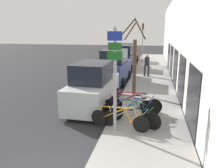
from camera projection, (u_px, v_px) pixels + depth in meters
ground_plane at (115, 83)px, 16.41m from camera, size 80.00×80.00×0.00m
sidewalk_curb at (151, 75)px, 18.60m from camera, size 3.20×32.00×0.15m
building_facade at (174, 38)px, 17.46m from camera, size 0.23×32.00×6.50m
signpost at (115, 77)px, 7.76m from camera, size 0.54×0.13×3.82m
bicycle_0 at (119, 119)px, 8.35m from camera, size 2.33×0.59×0.89m
bicycle_1 at (128, 118)px, 8.51m from camera, size 2.13×0.44×0.86m
bicycle_2 at (133, 114)px, 8.84m from camera, size 2.22×1.28×0.98m
bicycle_3 at (135, 110)px, 9.32m from camera, size 2.16×1.06×0.94m
bicycle_4 at (128, 106)px, 9.84m from camera, size 2.34×0.44×0.93m
bicycle_5 at (134, 103)px, 10.11m from camera, size 2.53×0.44×0.95m
parked_car_0 at (93, 87)px, 11.03m from camera, size 2.10×4.54×2.32m
parked_car_1 at (115, 68)px, 16.31m from camera, size 2.15×4.58×2.46m
parked_car_2 at (124, 58)px, 21.86m from camera, size 2.21×4.27×2.40m
parked_car_3 at (129, 53)px, 26.77m from camera, size 2.13×4.64×2.27m
pedestrian_near at (147, 64)px, 17.76m from camera, size 0.47×0.40×1.79m
street_tree at (134, 61)px, 12.61m from camera, size 1.64×1.05×4.37m
traffic_light at (143, 37)px, 24.41m from camera, size 0.20×0.30×4.50m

